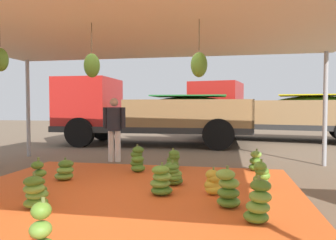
# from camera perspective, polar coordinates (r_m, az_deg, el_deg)

# --- Properties ---
(ground_plane) EXTENTS (40.00, 40.00, 0.00)m
(ground_plane) POSITION_cam_1_polar(r_m,az_deg,el_deg) (7.91, -1.18, -7.61)
(ground_plane) COLOR brown
(tarp_orange) EXTENTS (5.57, 5.21, 0.01)m
(tarp_orange) POSITION_cam_1_polar(r_m,az_deg,el_deg) (5.09, -8.28, -13.33)
(tarp_orange) COLOR #E05B23
(tarp_orange) RESTS_ON ground
(tent_canopy) EXTENTS (8.00, 7.00, 2.70)m
(tent_canopy) POSITION_cam_1_polar(r_m,az_deg,el_deg) (4.96, -8.89, 16.72)
(tent_canopy) COLOR #9EA0A5
(tent_canopy) RESTS_ON ground
(banana_bunch_0) EXTENTS (0.31, 0.31, 0.55)m
(banana_bunch_0) POSITION_cam_1_polar(r_m,az_deg,el_deg) (3.31, -21.57, -17.97)
(banana_bunch_0) COLOR #477523
(banana_bunch_0) RESTS_ON tarp_orange
(banana_bunch_1) EXTENTS (0.48, 0.48, 0.51)m
(banana_bunch_1) POSITION_cam_1_polar(r_m,az_deg,el_deg) (5.07, -1.22, -10.83)
(banana_bunch_1) COLOR #477523
(banana_bunch_1) RESTS_ON tarp_orange
(banana_bunch_2) EXTENTS (0.48, 0.47, 0.42)m
(banana_bunch_2) POSITION_cam_1_polar(r_m,az_deg,el_deg) (6.35, -17.87, -8.58)
(banana_bunch_2) COLOR #6B9E38
(banana_bunch_2) RESTS_ON tarp_orange
(banana_bunch_3) EXTENTS (0.44, 0.44, 0.57)m
(banana_bunch_3) POSITION_cam_1_polar(r_m,az_deg,el_deg) (4.53, 10.62, -12.06)
(banana_bunch_3) COLOR #518428
(banana_bunch_3) RESTS_ON tarp_orange
(banana_bunch_4) EXTENTS (0.47, 0.46, 0.43)m
(banana_bunch_4) POSITION_cam_1_polar(r_m,az_deg,el_deg) (5.68, 0.82, -9.70)
(banana_bunch_4) COLOR #477523
(banana_bunch_4) RESTS_ON tarp_orange
(banana_bunch_5) EXTENTS (0.36, 0.36, 0.42)m
(banana_bunch_5) POSITION_cam_1_polar(r_m,az_deg,el_deg) (5.16, 8.03, -10.95)
(banana_bunch_5) COLOR gold
(banana_bunch_5) RESTS_ON tarp_orange
(banana_bunch_6) EXTENTS (0.30, 0.31, 0.58)m
(banana_bunch_6) POSITION_cam_1_polar(r_m,az_deg,el_deg) (5.49, -22.01, -9.67)
(banana_bunch_6) COLOR #518428
(banana_bunch_6) RESTS_ON tarp_orange
(banana_bunch_8) EXTENTS (0.39, 0.41, 0.48)m
(banana_bunch_8) POSITION_cam_1_polar(r_m,az_deg,el_deg) (7.09, 15.32, -7.16)
(banana_bunch_8) COLOR #477523
(banana_bunch_8) RESTS_ON tarp_orange
(banana_bunch_9) EXTENTS (0.40, 0.39, 0.56)m
(banana_bunch_9) POSITION_cam_1_polar(r_m,az_deg,el_deg) (4.04, 15.78, -14.02)
(banana_bunch_9) COLOR #518428
(banana_bunch_9) RESTS_ON tarp_orange
(banana_bunch_10) EXTENTS (0.41, 0.41, 0.48)m
(banana_bunch_10) POSITION_cam_1_polar(r_m,az_deg,el_deg) (4.81, -22.53, -11.89)
(banana_bunch_10) COLOR #60932D
(banana_bunch_10) RESTS_ON tarp_orange
(banana_bunch_11) EXTENTS (0.34, 0.35, 0.51)m
(banana_bunch_11) POSITION_cam_1_polar(r_m,az_deg,el_deg) (5.58, 16.28, -9.60)
(banana_bunch_11) COLOR #518428
(banana_bunch_11) RESTS_ON tarp_orange
(banana_bunch_13) EXTENTS (0.40, 0.40, 0.48)m
(banana_bunch_13) POSITION_cam_1_polar(r_m,az_deg,el_deg) (6.96, 0.93, -7.22)
(banana_bunch_13) COLOR #518428
(banana_bunch_13) RESTS_ON tarp_orange
(banana_bunch_14) EXTENTS (0.41, 0.43, 0.58)m
(banana_bunch_14) POSITION_cam_1_polar(r_m,az_deg,el_deg) (6.81, -5.46, -7.06)
(banana_bunch_14) COLOR #518428
(banana_bunch_14) RESTS_ON tarp_orange
(cargo_truck_main) EXTENTS (6.87, 2.66, 2.40)m
(cargo_truck_main) POSITION_cam_1_polar(r_m,az_deg,el_deg) (11.58, -4.07, 1.55)
(cargo_truck_main) COLOR #2D2D2D
(cargo_truck_main) RESTS_ON ground
(cargo_truck_far) EXTENTS (7.41, 3.73, 2.40)m
(cargo_truck_far) POSITION_cam_1_polar(r_m,az_deg,el_deg) (13.71, 17.90, 1.65)
(cargo_truck_far) COLOR #2D2D2D
(cargo_truck_far) RESTS_ON ground
(worker_0) EXTENTS (0.58, 0.36, 1.59)m
(worker_0) POSITION_cam_1_polar(r_m,az_deg,el_deg) (8.08, -9.54, -0.81)
(worker_0) COLOR silver
(worker_0) RESTS_ON ground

